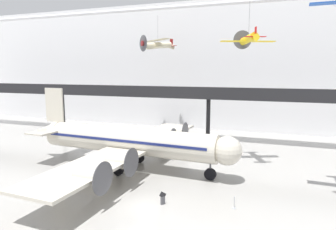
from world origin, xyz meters
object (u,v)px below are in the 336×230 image
suspended_plane_cream_biplane (158,45)px  stanchion_barrier (234,205)px  airliner_silver_main (126,141)px  suspended_plane_yellow_lowwing (248,39)px  info_sign_pedestal (163,199)px

suspended_plane_cream_biplane → stanchion_barrier: size_ratio=6.45×
airliner_silver_main → suspended_plane_cream_biplane: 24.07m
suspended_plane_yellow_lowwing → suspended_plane_cream_biplane: size_ratio=1.01×
airliner_silver_main → suspended_plane_yellow_lowwing: 18.72m
suspended_plane_yellow_lowwing → info_sign_pedestal: 20.79m
suspended_plane_yellow_lowwing → info_sign_pedestal: suspended_plane_yellow_lowwing is taller
suspended_plane_yellow_lowwing → suspended_plane_cream_biplane: (-17.07, 14.48, 0.92)m
suspended_plane_yellow_lowwing → airliner_silver_main: bearing=89.7°
suspended_plane_cream_biplane → stanchion_barrier: suspended_plane_cream_biplane is taller
airliner_silver_main → suspended_plane_cream_biplane: bearing=103.7°
suspended_plane_cream_biplane → info_sign_pedestal: suspended_plane_cream_biplane is taller
airliner_silver_main → stanchion_barrier: bearing=-22.4°
suspended_plane_cream_biplane → stanchion_barrier: (17.45, -26.47, -15.95)m
info_sign_pedestal → airliner_silver_main: bearing=168.1°
info_sign_pedestal → suspended_plane_cream_biplane: bearing=146.2°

